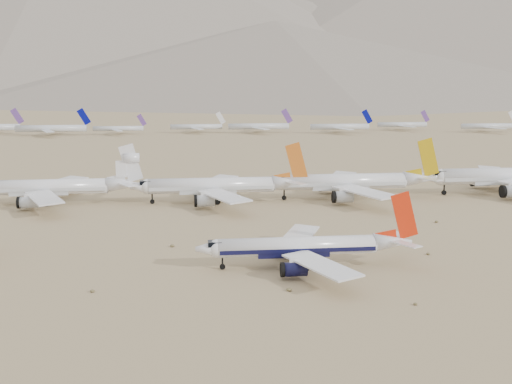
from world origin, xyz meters
TOP-DOWN VIEW (x-y plane):
  - ground at (0.00, 0.00)m, footprint 7000.00×7000.00m
  - main_airliner at (-3.28, -3.94)m, footprint 42.82×41.82m
  - row2_navy_widebody at (78.54, 68.74)m, footprint 57.47×56.19m
  - row2_gold_tail at (24.19, 66.15)m, footprint 53.12×51.96m
  - row2_orange_tail at (-17.04, 64.77)m, footprint 50.87×49.76m
  - row2_white_trijet at (-66.43, 68.25)m, footprint 50.82×49.66m
  - distant_storage_row at (30.80, 301.12)m, footprint 616.16×62.51m
  - mountain_range at (70.18, 1648.01)m, footprint 7354.00×3024.00m
  - foothills at (526.68, 1100.00)m, footprint 4637.50×1395.00m
  - desert_scrub at (6.46, -30.61)m, footprint 261.14×121.67m

SIDE VIEW (x-z plane):
  - ground at x=0.00m, z-range 0.00..0.00m
  - desert_scrub at x=6.46m, z-range -0.02..0.61m
  - main_airliner at x=-3.28m, z-range -3.40..11.71m
  - distant_storage_row at x=30.80m, z-range -3.22..11.99m
  - row2_orange_tail at x=-17.04m, z-range -3.98..14.16m
  - row2_white_trijet at x=-66.43m, z-range -3.79..14.22m
  - row2_gold_tail at x=24.19m, z-range -4.17..14.75m
  - row2_navy_widebody at x=78.54m, z-range -4.51..15.93m
  - foothills at x=526.68m, z-range -10.35..144.65m
  - mountain_range at x=70.18m, z-range -44.68..425.32m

